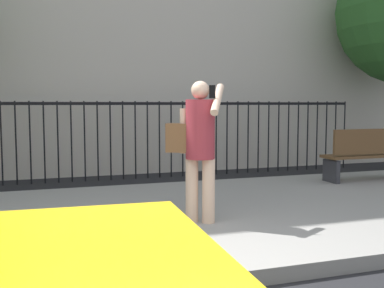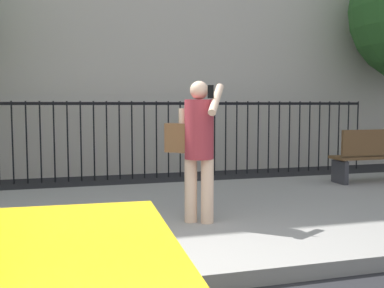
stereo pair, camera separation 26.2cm
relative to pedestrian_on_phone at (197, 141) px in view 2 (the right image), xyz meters
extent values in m
cube|color=gray|center=(-0.76, 0.56, -1.04)|extent=(28.00, 4.40, 0.15)
cube|color=black|center=(-0.76, 4.26, 0.44)|extent=(12.00, 0.04, 0.06)
cylinder|color=black|center=(-2.42, 4.26, -0.31)|extent=(0.03, 0.03, 1.60)
cylinder|color=black|center=(-2.17, 4.26, -0.31)|extent=(0.03, 0.03, 1.60)
cylinder|color=black|center=(-1.91, 4.26, -0.31)|extent=(0.03, 0.03, 1.60)
cylinder|color=black|center=(-1.66, 4.26, -0.31)|extent=(0.03, 0.03, 1.60)
cylinder|color=black|center=(-1.40, 4.26, -0.31)|extent=(0.03, 0.03, 1.60)
cylinder|color=black|center=(-1.15, 4.26, -0.31)|extent=(0.03, 0.03, 1.60)
cylinder|color=black|center=(-0.89, 4.26, -0.31)|extent=(0.03, 0.03, 1.60)
cylinder|color=black|center=(-0.64, 4.26, -0.31)|extent=(0.03, 0.03, 1.60)
cylinder|color=black|center=(-0.38, 4.26, -0.31)|extent=(0.03, 0.03, 1.60)
cylinder|color=black|center=(-0.12, 4.26, -0.31)|extent=(0.03, 0.03, 1.60)
cylinder|color=black|center=(0.13, 4.26, -0.31)|extent=(0.03, 0.03, 1.60)
cylinder|color=black|center=(0.39, 4.26, -0.31)|extent=(0.03, 0.03, 1.60)
cylinder|color=black|center=(0.64, 4.26, -0.31)|extent=(0.03, 0.03, 1.60)
cylinder|color=black|center=(0.90, 4.26, -0.31)|extent=(0.03, 0.03, 1.60)
cylinder|color=black|center=(1.15, 4.26, -0.31)|extent=(0.03, 0.03, 1.60)
cylinder|color=black|center=(1.41, 4.26, -0.31)|extent=(0.03, 0.03, 1.60)
cylinder|color=black|center=(1.66, 4.26, -0.31)|extent=(0.03, 0.03, 1.60)
cylinder|color=black|center=(1.92, 4.26, -0.31)|extent=(0.03, 0.03, 1.60)
cylinder|color=black|center=(2.17, 4.26, -0.31)|extent=(0.03, 0.03, 1.60)
cylinder|color=black|center=(2.43, 4.26, -0.31)|extent=(0.03, 0.03, 1.60)
cylinder|color=black|center=(2.68, 4.26, -0.31)|extent=(0.03, 0.03, 1.60)
cylinder|color=black|center=(2.94, 4.26, -0.31)|extent=(0.03, 0.03, 1.60)
cylinder|color=black|center=(3.19, 4.26, -0.31)|extent=(0.03, 0.03, 1.60)
cylinder|color=black|center=(3.45, 4.26, -0.31)|extent=(0.03, 0.03, 1.60)
cylinder|color=black|center=(3.71, 4.26, -0.31)|extent=(0.03, 0.03, 1.60)
cylinder|color=black|center=(3.96, 4.26, -0.31)|extent=(0.03, 0.03, 1.60)
cylinder|color=black|center=(4.22, 4.26, -0.31)|extent=(0.03, 0.03, 1.60)
cylinder|color=black|center=(4.47, 4.26, -0.31)|extent=(0.03, 0.03, 1.60)
cylinder|color=black|center=(4.73, 4.26, -0.31)|extent=(0.03, 0.03, 1.60)
cylinder|color=black|center=(4.98, 4.26, -0.31)|extent=(0.03, 0.03, 1.60)
cylinder|color=black|center=(5.24, 4.26, -0.31)|extent=(0.03, 0.03, 1.60)
cylinder|color=beige|center=(0.11, -0.07, -0.58)|extent=(0.15, 0.15, 0.75)
cylinder|color=beige|center=(-0.06, 0.04, -0.58)|extent=(0.15, 0.15, 0.75)
cylinder|color=#992D38|center=(0.02, -0.01, 0.14)|extent=(0.47, 0.47, 0.69)
sphere|color=beige|center=(0.02, -0.01, 0.59)|extent=(0.21, 0.21, 0.21)
cylinder|color=beige|center=(0.19, -0.12, 0.48)|extent=(0.33, 0.46, 0.37)
cylinder|color=beige|center=(-0.15, 0.09, 0.12)|extent=(0.09, 0.09, 0.52)
cube|color=black|center=(0.12, -0.14, 0.57)|extent=(0.06, 0.04, 0.15)
cube|color=brown|center=(-0.20, 0.12, 0.03)|extent=(0.32, 0.28, 0.34)
cube|color=brown|center=(3.87, 1.85, -0.51)|extent=(1.60, 0.45, 0.05)
cube|color=brown|center=(3.87, 1.66, -0.23)|extent=(1.60, 0.06, 0.44)
cube|color=#333338|center=(3.17, 1.85, -0.76)|extent=(0.08, 0.41, 0.40)
camera|label=1|loc=(-1.76, -5.01, 0.43)|focal=42.88mm
camera|label=2|loc=(-1.51, -5.09, 0.43)|focal=42.88mm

